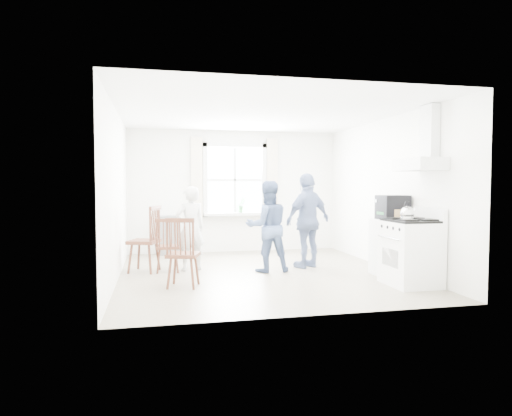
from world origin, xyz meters
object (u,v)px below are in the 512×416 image
Objects in this scene: person_mid at (268,226)px; person_right at (308,221)px; gas_stove at (411,252)px; windsor_chair_a at (167,239)px; windsor_chair_c at (151,231)px; windsor_chair_b at (181,245)px; person_left at (190,228)px; stereo_stack at (393,207)px; low_cabinet at (391,248)px.

person_right reaches higher than person_mid.
gas_stove is 3.81m from windsor_chair_a.
windsor_chair_a is 0.60× the size of person_mid.
windsor_chair_c is (-0.27, 0.13, 0.12)m from windsor_chair_a.
windsor_chair_b is (-3.24, 0.50, 0.13)m from gas_stove.
windsor_chair_c is (-3.67, 1.83, 0.19)m from gas_stove.
windsor_chair_c is at bearing -29.02° from person_right.
person_left is at bearing 80.42° from windsor_chair_b.
gas_stove is at bearing 139.36° from person_mid.
person_mid is at bearing 157.88° from stereo_stack.
person_left is (-3.08, 1.14, 0.26)m from low_cabinet.
stereo_stack is 1.48m from person_right.
windsor_chair_c is at bearing -13.07° from person_mid.
stereo_stack is 0.29× the size of person_mid.
gas_stove is 1.97m from person_right.
person_mid is (1.90, -0.39, 0.08)m from windsor_chair_c.
windsor_chair_b is 2.55m from person_right.
gas_stove reaches higher than windsor_chair_c.
low_cabinet is 3.91m from windsor_chair_c.
gas_stove reaches higher than low_cabinet.
windsor_chair_c is 2.69m from person_right.
person_left is at bearing 148.59° from gas_stove.
person_mid reaches higher than gas_stove.
stereo_stack is 0.43× the size of windsor_chair_b.
stereo_stack is 3.37m from windsor_chair_b.
windsor_chair_b is at bearing 63.20° from person_left.
person_mid is 0.82m from person_right.
windsor_chair_c reaches higher than windsor_chair_b.
windsor_chair_c is at bearing 153.43° from gas_stove.
windsor_chair_a reaches higher than low_cabinet.
person_right is (2.03, -0.17, 0.11)m from person_left.
person_right is (0.78, 0.22, 0.07)m from person_mid.
stereo_stack reaches higher than windsor_chair_c.
windsor_chair_b reaches higher than windsor_chair_a.
low_cabinet is at bearing 142.48° from person_left.
stereo_stack is 2.03m from person_mid.
low_cabinet is 0.99× the size of windsor_chair_a.
low_cabinet is 2.01m from person_mid.
windsor_chair_a is 0.55× the size of person_right.
gas_stove is at bearing -8.79° from windsor_chair_b.
windsor_chair_a is 2.43m from person_right.
gas_stove is 2.58× the size of stereo_stack.
low_cabinet is 0.60× the size of person_mid.
stereo_stack is 0.39× the size of windsor_chair_c.
person_mid is (1.25, -0.40, 0.04)m from person_left.
stereo_stack is 0.48× the size of windsor_chair_a.
person_mid is at bearing 145.08° from person_left.
stereo_stack is 0.26× the size of person_right.
person_left is (-3.10, 1.15, -0.38)m from stereo_stack.
person_left is at bearing -30.34° from person_right.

